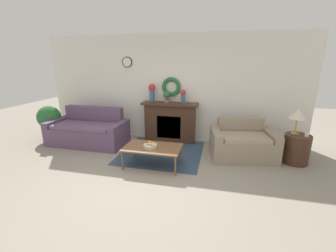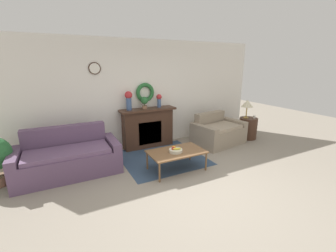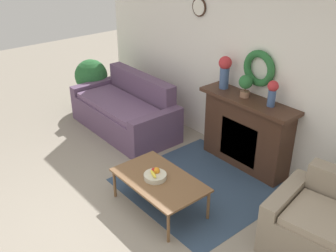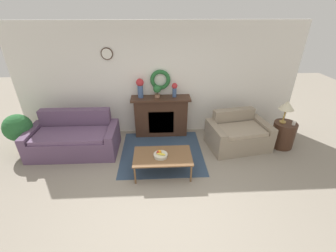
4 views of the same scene
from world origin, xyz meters
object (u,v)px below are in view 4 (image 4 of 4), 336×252
at_px(couch_left, 74,139).
at_px(vase_on_mantel_left, 140,87).
at_px(mug, 294,123).
at_px(fireplace, 161,116).
at_px(table_lamp, 287,106).
at_px(loveseat_right, 238,135).
at_px(potted_plant_floor_by_couch, 18,129).
at_px(vase_on_mantel_right, 174,89).
at_px(fruit_bowl, 160,155).
at_px(side_table_by_loveseat, 283,135).
at_px(coffee_table, 163,157).
at_px(potted_plant_on_mantel, 157,90).

xyz_separation_m(couch_left, vase_on_mantel_left, (1.50, 0.68, 0.97)).
distance_m(couch_left, vase_on_mantel_left, 1.91).
bearing_deg(mug, couch_left, 178.52).
height_order(fireplace, table_lamp, table_lamp).
xyz_separation_m(loveseat_right, mug, (1.17, -0.14, 0.34)).
bearing_deg(vase_on_mantel_left, couch_left, -155.61).
distance_m(fireplace, potted_plant_floor_by_couch, 3.21).
distance_m(couch_left, vase_on_mantel_right, 2.56).
distance_m(fruit_bowl, side_table_by_loveseat, 3.02).
relative_size(coffee_table, mug, 13.88).
relative_size(fireplace, loveseat_right, 0.98).
bearing_deg(coffee_table, table_lamp, 17.48).
relative_size(couch_left, side_table_by_loveseat, 3.16).
height_order(loveseat_right, vase_on_mantel_left, vase_on_mantel_left).
height_order(vase_on_mantel_right, potted_plant_floor_by_couch, vase_on_mantel_right).
distance_m(vase_on_mantel_left, vase_on_mantel_right, 0.81).
distance_m(fireplace, vase_on_mantel_right, 0.78).
bearing_deg(fruit_bowl, vase_on_mantel_left, 105.08).
bearing_deg(potted_plant_on_mantel, coffee_table, -87.21).
xyz_separation_m(fireplace, mug, (2.95, -0.80, 0.13)).
height_order(fruit_bowl, potted_plant_on_mantel, potted_plant_on_mantel).
bearing_deg(vase_on_mantel_right, potted_plant_on_mantel, -177.22).
height_order(table_lamp, vase_on_mantel_right, vase_on_mantel_right).
relative_size(side_table_by_loveseat, vase_on_mantel_right, 1.78).
bearing_deg(couch_left, potted_plant_floor_by_couch, 177.78).
relative_size(couch_left, loveseat_right, 1.31).
bearing_deg(coffee_table, vase_on_mantel_right, 77.63).
height_order(fireplace, mug, fireplace).
distance_m(side_table_by_loveseat, potted_plant_floor_by_couch, 5.99).
relative_size(couch_left, potted_plant_on_mantel, 6.32).
bearing_deg(vase_on_mantel_left, mug, -13.23).
bearing_deg(mug, potted_plant_on_mantel, 165.47).
bearing_deg(mug, side_table_by_loveseat, 142.13).
distance_m(vase_on_mantel_left, potted_plant_on_mantel, 0.41).
height_order(side_table_by_loveseat, vase_on_mantel_right, vase_on_mantel_right).
bearing_deg(potted_plant_on_mantel, potted_plant_floor_by_couch, -168.85).
xyz_separation_m(fireplace, vase_on_mantel_left, (-0.48, 0.01, 0.77)).
xyz_separation_m(side_table_by_loveseat, vase_on_mantel_left, (-3.31, 0.72, 0.98)).
bearing_deg(table_lamp, fruit_bowl, -162.26).
relative_size(couch_left, coffee_table, 1.71).
height_order(fruit_bowl, table_lamp, table_lamp).
height_order(table_lamp, vase_on_mantel_left, vase_on_mantel_left).
bearing_deg(coffee_table, potted_plant_floor_by_couch, 163.75).
height_order(fireplace, fruit_bowl, fireplace).
relative_size(side_table_by_loveseat, mug, 7.48).
height_order(loveseat_right, mug, loveseat_right).
xyz_separation_m(vase_on_mantel_right, potted_plant_on_mantel, (-0.41, -0.02, -0.02)).
bearing_deg(fruit_bowl, potted_plant_floor_by_couch, 163.03).
distance_m(side_table_by_loveseat, vase_on_mantel_left, 3.53).
height_order(fireplace, couch_left, fireplace).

